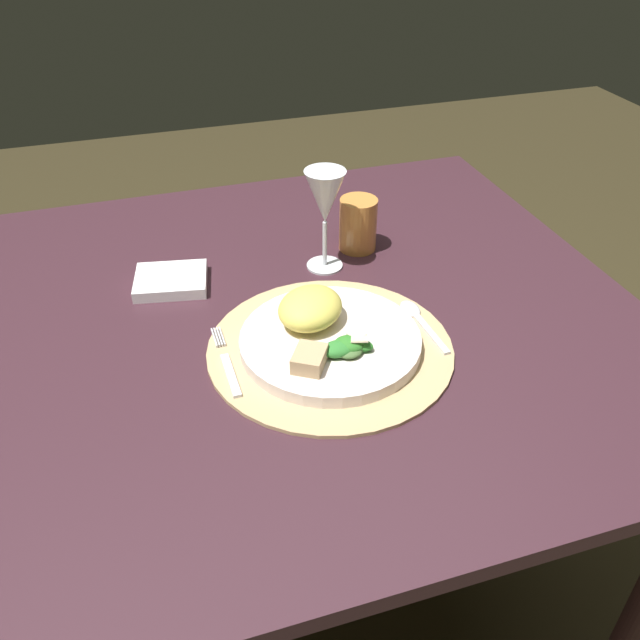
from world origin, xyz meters
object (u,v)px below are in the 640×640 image
at_px(dinner_plate, 330,341).
at_px(spoon, 417,316).
at_px(fork, 227,364).
at_px(wine_glass, 325,200).
at_px(amber_tumbler, 358,224).
at_px(napkin, 171,281).
at_px(dining_table, 279,379).

relative_size(dinner_plate, spoon, 1.84).
bearing_deg(fork, dinner_plate, -1.14).
height_order(fork, spoon, spoon).
distance_m(dinner_plate, wine_glass, 0.26).
distance_m(dinner_plate, spoon, 0.15).
height_order(dinner_plate, amber_tumbler, amber_tumbler).
xyz_separation_m(napkin, wine_glass, (0.27, -0.02, 0.12)).
bearing_deg(dinner_plate, napkin, 129.26).
bearing_deg(fork, amber_tumbler, 42.41).
xyz_separation_m(fork, spoon, (0.31, 0.03, 0.00)).
bearing_deg(dinner_plate, amber_tumbler, 62.51).
height_order(spoon, amber_tumbler, amber_tumbler).
bearing_deg(napkin, fork, -78.78).
bearing_deg(wine_glass, amber_tumbler, 29.89).
height_order(spoon, wine_glass, wine_glass).
relative_size(napkin, wine_glass, 0.66).
distance_m(spoon, napkin, 0.42).
relative_size(spoon, wine_glass, 0.81).
xyz_separation_m(fork, amber_tumbler, (0.30, 0.27, 0.04)).
height_order(napkin, amber_tumbler, amber_tumbler).
relative_size(dinner_plate, fork, 1.66).
bearing_deg(amber_tumbler, spoon, -87.63).
xyz_separation_m(dining_table, dinner_plate, (0.05, -0.11, 0.15)).
xyz_separation_m(dining_table, amber_tumbler, (0.20, 0.16, 0.18)).
xyz_separation_m(dinner_plate, amber_tumbler, (0.14, 0.27, 0.03)).
distance_m(fork, spoon, 0.31).
bearing_deg(napkin, wine_glass, -3.97).
relative_size(dining_table, spoon, 7.99).
distance_m(dining_table, fork, 0.20).
height_order(dining_table, napkin, napkin).
bearing_deg(spoon, napkin, 148.37).
distance_m(dining_table, amber_tumbler, 0.31).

